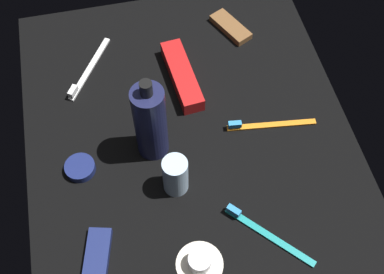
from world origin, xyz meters
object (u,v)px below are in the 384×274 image
(toothbrush_white, at_px, (87,71))
(lotion_bottle, at_px, (150,122))
(toothbrush_teal, at_px, (264,232))
(snack_bar_brown, at_px, (231,27))
(deodorant_stick, at_px, (175,175))
(cream_tin_left, at_px, (80,168))
(toothpaste_box_red, at_px, (182,76))
(toothbrush_orange, at_px, (266,124))
(snack_bar_navy, at_px, (97,258))

(toothbrush_white, bearing_deg, lotion_bottle, -153.67)
(toothbrush_teal, relative_size, snack_bar_brown, 1.35)
(deodorant_stick, bearing_deg, cream_tin_left, 66.98)
(toothpaste_box_red, bearing_deg, snack_bar_brown, -54.02)
(deodorant_stick, distance_m, toothbrush_teal, 0.19)
(lotion_bottle, distance_m, toothpaste_box_red, 0.19)
(toothbrush_white, xyz_separation_m, snack_bar_brown, (0.06, -0.33, 0.00))
(toothbrush_orange, height_order, cream_tin_left, toothbrush_orange)
(toothbrush_white, height_order, toothbrush_teal, same)
(lotion_bottle, relative_size, deodorant_stick, 2.35)
(toothbrush_teal, relative_size, snack_bar_navy, 1.35)
(lotion_bottle, height_order, snack_bar_navy, lotion_bottle)
(lotion_bottle, relative_size, toothbrush_orange, 1.13)
(toothpaste_box_red, relative_size, cream_tin_left, 3.08)
(cream_tin_left, bearing_deg, lotion_bottle, -82.39)
(lotion_bottle, bearing_deg, snack_bar_navy, 146.24)
(toothbrush_white, bearing_deg, toothbrush_orange, -122.56)
(toothbrush_orange, bearing_deg, toothbrush_teal, 162.15)
(toothbrush_orange, bearing_deg, toothbrush_white, 57.44)
(toothbrush_teal, bearing_deg, deodorant_stick, 46.98)
(toothbrush_teal, xyz_separation_m, toothpaste_box_red, (0.37, 0.07, 0.01))
(deodorant_stick, relative_size, toothbrush_teal, 0.61)
(deodorant_stick, relative_size, toothpaste_box_red, 0.49)
(deodorant_stick, height_order, snack_bar_navy, deodorant_stick)
(lotion_bottle, xyz_separation_m, toothbrush_orange, (0.00, -0.23, -0.08))
(snack_bar_navy, bearing_deg, toothbrush_white, 10.70)
(deodorant_stick, height_order, snack_bar_brown, deodorant_stick)
(snack_bar_brown, bearing_deg, toothbrush_orange, 154.50)
(toothbrush_orange, xyz_separation_m, toothpaste_box_red, (0.15, 0.14, 0.01))
(toothbrush_orange, bearing_deg, lotion_bottle, 90.06)
(toothbrush_orange, height_order, snack_bar_brown, toothbrush_orange)
(lotion_bottle, bearing_deg, deodorant_stick, -164.01)
(snack_bar_navy, height_order, snack_bar_brown, same)
(toothbrush_white, distance_m, snack_bar_navy, 0.41)
(snack_bar_brown, distance_m, cream_tin_left, 0.47)
(toothbrush_orange, xyz_separation_m, cream_tin_left, (-0.02, 0.37, 0.00))
(toothbrush_orange, bearing_deg, snack_bar_brown, 0.49)
(toothbrush_white, relative_size, toothbrush_teal, 1.13)
(toothbrush_teal, bearing_deg, snack_bar_navy, 86.89)
(toothbrush_orange, relative_size, cream_tin_left, 3.15)
(toothbrush_white, height_order, toothpaste_box_red, toothpaste_box_red)
(snack_bar_navy, bearing_deg, snack_bar_brown, -22.90)
(deodorant_stick, bearing_deg, snack_bar_navy, 124.10)
(toothbrush_white, distance_m, toothbrush_orange, 0.40)
(snack_bar_brown, bearing_deg, snack_bar_navy, 116.58)
(deodorant_stick, distance_m, snack_bar_brown, 0.41)
(toothbrush_white, distance_m, toothbrush_teal, 0.50)
(toothpaste_box_red, bearing_deg, toothbrush_teal, -174.18)
(lotion_bottle, relative_size, cream_tin_left, 3.55)
(toothbrush_white, distance_m, cream_tin_left, 0.24)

